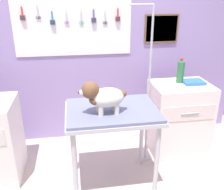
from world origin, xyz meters
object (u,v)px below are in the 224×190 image
Objects in this scene: grooming_table at (112,118)px; cabinet_right at (178,118)px; soda_bottle at (181,71)px; grooming_arm at (148,95)px; dog at (102,96)px.

grooming_table is 0.99× the size of cabinet_right.
cabinet_right is 3.03× the size of soda_bottle.
grooming_arm is at bearing -154.72° from soda_bottle.
grooming_arm is at bearing -162.64° from cabinet_right.
dog is (-0.10, -0.08, 0.26)m from grooming_table.
cabinet_right is at bearing 17.36° from grooming_arm.
cabinet_right is at bearing 28.17° from grooming_table.
grooming_arm reaches higher than grooming_table.
grooming_arm is 0.53m from soda_bottle.
soda_bottle is (0.90, 0.55, 0.25)m from grooming_table.
soda_bottle is at bearing 92.31° from cabinet_right.
grooming_table is 0.49× the size of grooming_arm.
dog is 1.29m from cabinet_right.
grooming_table is at bearing -148.35° from soda_bottle.
soda_bottle is at bearing 32.42° from dog.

